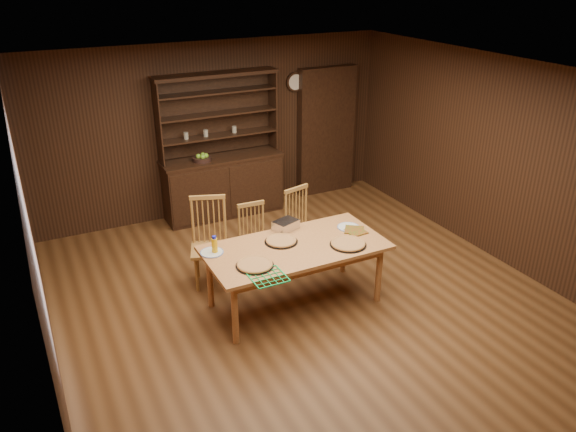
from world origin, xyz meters
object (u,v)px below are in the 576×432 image
chair_center (254,236)px  chair_right (301,223)px  chair_left (210,238)px  juice_bottle (215,245)px  china_hutch (222,178)px  dining_table (295,252)px

chair_center → chair_right: (0.66, 0.00, 0.05)m
chair_left → juice_bottle: chair_left is taller
chair_center → juice_bottle: (-0.75, -0.68, 0.37)m
chair_left → chair_center: bearing=18.8°
chair_right → china_hutch: bearing=87.6°
chair_center → juice_bottle: juice_bottle is taller
china_hutch → juice_bottle: china_hutch is taller
chair_center → juice_bottle: 1.07m
chair_left → chair_right: bearing=19.5°
dining_table → chair_right: 1.09m
china_hutch → chair_right: china_hutch is taller
chair_left → chair_right: 1.24m
dining_table → juice_bottle: juice_bottle is taller
chair_left → chair_center: size_ratio=1.21×
chair_left → chair_right: chair_left is taller
chair_left → chair_center: (0.58, -0.01, -0.11)m
china_hutch → chair_center: bearing=-98.3°
dining_table → chair_left: (-0.68, 0.93, -0.09)m
china_hutch → juice_bottle: 2.71m
juice_bottle → chair_left: bearing=76.2°
china_hutch → chair_center: china_hutch is taller
china_hutch → chair_left: bearing=-115.0°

